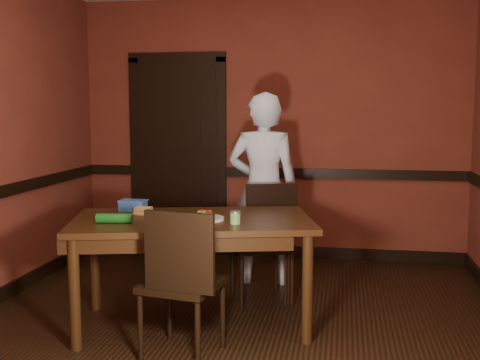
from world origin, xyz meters
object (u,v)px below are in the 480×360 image
(chair_far, at_px, (260,244))
(food_tub, at_px, (133,205))
(person, at_px, (263,189))
(cheese_saucer, at_px, (144,211))
(sandwich_plate, at_px, (205,217))
(chair_near, at_px, (182,281))
(dining_table, at_px, (193,272))
(sauce_jar, at_px, (235,218))

(chair_far, height_order, food_tub, chair_far)
(chair_far, relative_size, person, 0.55)
(person, distance_m, cheese_saucer, 1.30)
(chair_far, bearing_deg, sandwich_plate, -134.52)
(person, bearing_deg, chair_near, 76.06)
(chair_far, bearing_deg, cheese_saucer, -167.75)
(chair_far, xyz_separation_m, food_tub, (-0.92, -0.43, 0.36))
(sandwich_plate, bearing_deg, person, 78.24)
(dining_table, distance_m, food_tub, 0.71)
(chair_far, relative_size, sandwich_plate, 3.48)
(sauce_jar, relative_size, cheese_saucer, 0.54)
(cheese_saucer, height_order, food_tub, food_tub)
(sandwich_plate, relative_size, food_tub, 1.34)
(dining_table, distance_m, chair_far, 0.76)
(sauce_jar, bearing_deg, dining_table, 155.41)
(chair_near, distance_m, person, 1.75)
(person, relative_size, sauce_jar, 19.62)
(chair_near, height_order, sauce_jar, chair_near)
(sauce_jar, bearing_deg, cheese_saucer, 160.32)
(chair_near, xyz_separation_m, person, (0.29, 1.69, 0.37))
(chair_near, relative_size, cheese_saucer, 6.03)
(chair_near, height_order, sandwich_plate, chair_near)
(dining_table, height_order, cheese_saucer, cheese_saucer)
(person, relative_size, cheese_saucer, 10.65)
(person, relative_size, sandwich_plate, 6.28)
(sauce_jar, bearing_deg, food_tub, 156.87)
(chair_near, xyz_separation_m, cheese_saucer, (-0.47, 0.64, 0.33))
(person, xyz_separation_m, food_tub, (-0.88, -0.95, -0.02))
(person, xyz_separation_m, cheese_saucer, (-0.76, -1.05, -0.04))
(chair_far, relative_size, cheese_saucer, 5.90)
(dining_table, height_order, sauce_jar, sauce_jar)
(chair_far, height_order, chair_near, chair_near)
(chair_far, xyz_separation_m, person, (-0.04, 0.51, 0.38))
(person, height_order, sandwich_plate, person)
(cheese_saucer, bearing_deg, sandwich_plate, -17.61)
(person, relative_size, food_tub, 8.41)
(sauce_jar, bearing_deg, chair_far, 85.88)
(chair_far, height_order, sandwich_plate, chair_far)
(cheese_saucer, bearing_deg, sauce_jar, -19.68)
(chair_far, xyz_separation_m, cheese_saucer, (-0.80, -0.54, 0.34))
(sandwich_plate, distance_m, cheese_saucer, 0.53)
(dining_table, height_order, chair_near, chair_near)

